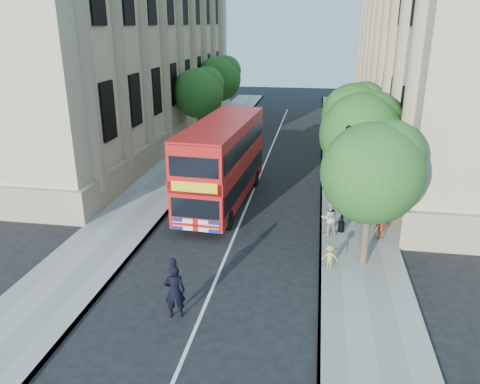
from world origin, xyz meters
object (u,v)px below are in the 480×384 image
at_px(police_constable, 175,291).
at_px(woman_pedestrian, 329,218).
at_px(double_decker_bus, 223,160).
at_px(lamp_post, 345,184).
at_px(box_van, 217,151).

distance_m(police_constable, woman_pedestrian, 9.12).
distance_m(double_decker_bus, woman_pedestrian, 6.87).
bearing_deg(woman_pedestrian, police_constable, 41.48).
bearing_deg(police_constable, woman_pedestrian, -143.52).
bearing_deg(double_decker_bus, lamp_post, -21.82).
height_order(box_van, police_constable, box_van).
bearing_deg(woman_pedestrian, lamp_post, -163.66).
bearing_deg(lamp_post, police_constable, -126.83).
xyz_separation_m(box_van, woman_pedestrian, (7.30, -8.85, -0.59)).
bearing_deg(double_decker_bus, woman_pedestrian, -26.68).
height_order(box_van, woman_pedestrian, box_van).
xyz_separation_m(lamp_post, police_constable, (-5.84, -7.80, -1.52)).
height_order(lamp_post, woman_pedestrian, lamp_post).
distance_m(lamp_post, police_constable, 9.87).
relative_size(lamp_post, double_decker_bus, 0.52).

